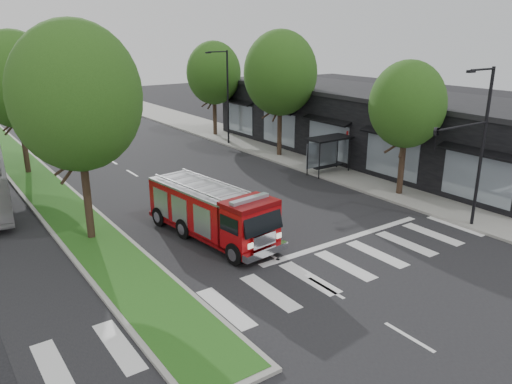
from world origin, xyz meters
The scene contains 13 objects.
ground centered at (0.00, 0.00, 0.00)m, with size 140.00×140.00×0.00m, color black.
sidewalk_right centered at (12.50, 10.00, 0.07)m, with size 5.00×80.00×0.15m, color gray.
median centered at (-6.00, 18.00, 0.08)m, with size 3.00×50.00×0.15m.
storefront_row centered at (17.00, 10.00, 2.50)m, with size 8.00×30.00×5.00m, color black.
bus_shelter centered at (11.20, 8.15, 2.04)m, with size 3.20×1.60×2.61m.
tree_right_near centered at (11.50, 2.00, 5.51)m, with size 4.40×4.40×8.05m.
tree_right_mid centered at (11.50, 14.00, 6.49)m, with size 5.60×5.60×9.72m.
tree_right_far centered at (11.50, 24.00, 5.84)m, with size 5.00×5.00×8.73m.
tree_median_near centered at (-6.00, 6.00, 6.81)m, with size 5.80×5.80×10.16m.
tree_median_far centered at (-6.00, 20.00, 6.49)m, with size 5.60×5.60×9.72m.
streetlight_right_near centered at (9.61, -3.50, 4.67)m, with size 4.08×0.22×8.00m.
streetlight_right_far centered at (10.35, 20.00, 4.48)m, with size 2.11×0.20×8.00m.
fire_engine centered at (-1.12, 2.92, 1.31)m, with size 3.30×8.13×2.74m.
Camera 1 is at (-12.20, -16.66, 9.61)m, focal length 35.00 mm.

